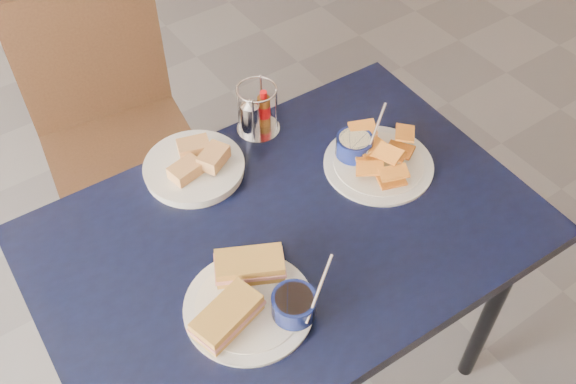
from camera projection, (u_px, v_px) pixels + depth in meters
dining_table at (287, 250)px, 1.48m from camera, size 1.12×0.76×0.75m
chair_far at (106, 118)px, 1.98m from camera, size 0.50×0.49×0.94m
sandwich_plate at (253, 298)px, 1.28m from camera, size 0.30×0.26×0.12m
plantain_plate at (371, 156)px, 1.55m from camera, size 0.27×0.27×0.12m
bread_basket at (195, 166)px, 1.53m from camera, size 0.24×0.24×0.07m
condiment_caddy at (256, 113)px, 1.60m from camera, size 0.11×0.11×0.14m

